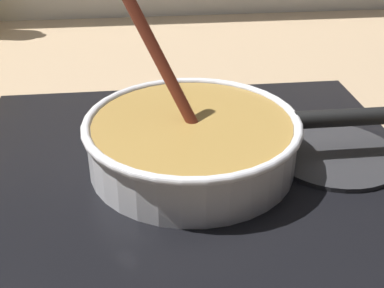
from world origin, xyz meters
name	(u,v)px	position (x,y,z in m)	size (l,w,h in m)	color
ground	(90,223)	(0.00, 0.00, -0.02)	(2.40, 1.60, 0.04)	#9E8466
hob_plate	(192,169)	(0.12, 0.06, 0.01)	(0.56, 0.48, 0.01)	black
burner_ring	(192,162)	(0.12, 0.06, 0.02)	(0.19, 0.19, 0.01)	#592D0C
spare_burner	(333,154)	(0.31, 0.06, 0.01)	(0.16, 0.16, 0.01)	#262628
cooking_pan	(194,140)	(0.13, 0.06, 0.05)	(0.43, 0.26, 0.29)	silver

